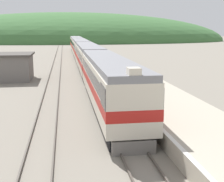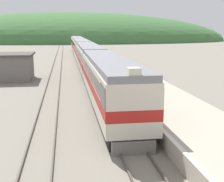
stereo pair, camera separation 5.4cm
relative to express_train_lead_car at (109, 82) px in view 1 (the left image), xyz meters
The scene contains 9 objects.
track_main 48.07m from the express_train_lead_car, 90.00° to the left, with size 1.52×180.00×0.16m.
track_siding 48.31m from the express_train_lead_car, 95.76° to the left, with size 1.52×180.00×0.16m.
platform 28.41m from the express_train_lead_car, 81.14° to the left, with size 5.35×140.00×0.97m.
distant_hills 138.69m from the express_train_lead_car, 90.00° to the left, with size 162.87×73.29×28.93m.
station_shed 19.53m from the express_train_lead_car, 122.55° to the left, with size 6.18×5.98×3.37m.
express_train_lead_car is the anchor object (origin of this frame).
carriage_second 21.38m from the express_train_lead_car, 90.00° to the left, with size 2.99×20.96×4.15m.
carriage_third 43.22m from the express_train_lead_car, 90.00° to the left, with size 2.99×20.96×4.15m.
carriage_fourth 65.06m from the express_train_lead_car, 90.00° to the left, with size 2.99×20.96×4.15m.
Camera 1 is at (-3.42, -2.30, 6.43)m, focal length 50.00 mm.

